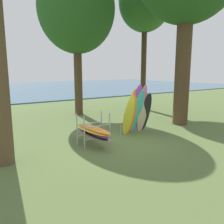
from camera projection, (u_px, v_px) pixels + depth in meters
ground_plane at (125, 141)px, 9.42m from camera, size 80.00×80.00×0.00m
lake_water at (0, 89)px, 34.91m from camera, size 80.00×36.00×0.10m
tree_mid_behind at (76, 9)px, 14.09m from camera, size 4.73×4.73×9.32m
tree_far_left_back at (145, 1)px, 16.04m from camera, size 3.72×3.72×9.79m
leaning_board_pile at (137, 112)px, 10.35m from camera, size 1.65×0.81×2.28m
board_storage_rack at (93, 132)px, 8.93m from camera, size 1.15×2.13×1.25m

